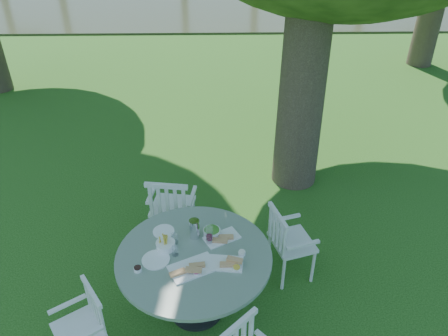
% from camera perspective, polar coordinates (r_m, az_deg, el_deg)
% --- Properties ---
extents(ground, '(140.00, 140.00, 0.00)m').
position_cam_1_polar(ground, '(5.72, 0.05, -8.27)').
color(ground, '#133D0C').
rests_on(ground, ground).
extents(table, '(1.51, 1.51, 0.79)m').
position_cam_1_polar(table, '(4.37, -3.88, -12.51)').
color(table, black).
rests_on(table, ground).
extents(chair_ne, '(0.54, 0.56, 0.90)m').
position_cam_1_polar(chair_ne, '(4.86, 8.00, -9.20)').
color(chair_ne, silver).
rests_on(chair_ne, ground).
extents(chair_nw, '(0.55, 0.53, 0.98)m').
position_cam_1_polar(chair_nw, '(5.22, -7.00, -5.04)').
color(chair_nw, silver).
rests_on(chair_nw, ground).
extents(chair_sw, '(0.56, 0.57, 0.83)m').
position_cam_1_polar(chair_sw, '(4.31, -17.55, -18.60)').
color(chair_sw, silver).
rests_on(chair_sw, ground).
extents(tableware, '(1.04, 0.84, 0.21)m').
position_cam_1_polar(tableware, '(4.32, -4.16, -9.91)').
color(tableware, white).
rests_on(tableware, table).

